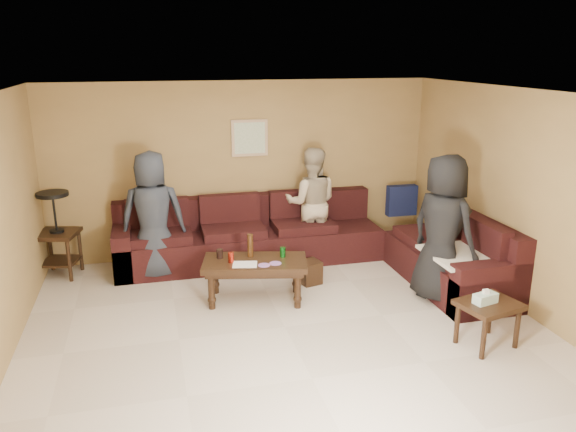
# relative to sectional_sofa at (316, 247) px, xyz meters

# --- Properties ---
(room) EXTENTS (5.60, 5.50, 2.50)m
(room) POSITION_rel_sectional_sofa_xyz_m (-0.81, -1.52, 1.34)
(room) COLOR beige
(room) RESTS_ON ground
(sectional_sofa) EXTENTS (4.65, 2.90, 0.97)m
(sectional_sofa) POSITION_rel_sectional_sofa_xyz_m (0.00, 0.00, 0.00)
(sectional_sofa) COLOR black
(sectional_sofa) RESTS_ON ground
(coffee_table) EXTENTS (1.32, 0.86, 0.79)m
(coffee_table) POSITION_rel_sectional_sofa_xyz_m (-0.99, -0.75, 0.10)
(coffee_table) COLOR black
(coffee_table) RESTS_ON ground
(end_table_left) EXTENTS (0.61, 0.61, 1.14)m
(end_table_left) POSITION_rel_sectional_sofa_xyz_m (-3.36, 0.64, 0.27)
(end_table_left) COLOR black
(end_table_left) RESTS_ON ground
(side_table_right) EXTENTS (0.67, 0.59, 0.62)m
(side_table_right) POSITION_rel_sectional_sofa_xyz_m (1.07, -2.40, 0.08)
(side_table_right) COLOR black
(side_table_right) RESTS_ON ground
(waste_bin) EXTENTS (0.30, 0.30, 0.30)m
(waste_bin) POSITION_rel_sectional_sofa_xyz_m (-0.21, -0.42, -0.18)
(waste_bin) COLOR black
(waste_bin) RESTS_ON ground
(wall_art) EXTENTS (0.52, 0.04, 0.52)m
(wall_art) POSITION_rel_sectional_sofa_xyz_m (-0.71, 0.96, 1.37)
(wall_art) COLOR tan
(wall_art) RESTS_ON ground
(person_left) EXTENTS (0.85, 0.57, 1.69)m
(person_left) POSITION_rel_sectional_sofa_xyz_m (-2.12, 0.30, 0.52)
(person_left) COLOR #272C37
(person_left) RESTS_ON ground
(person_middle) EXTENTS (0.91, 0.79, 1.59)m
(person_middle) POSITION_rel_sectional_sofa_xyz_m (0.09, 0.56, 0.47)
(person_middle) COLOR #BEAB8D
(person_middle) RESTS_ON ground
(person_right) EXTENTS (0.86, 1.02, 1.78)m
(person_right) POSITION_rel_sectional_sofa_xyz_m (1.15, -1.28, 0.56)
(person_right) COLOR black
(person_right) RESTS_ON ground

